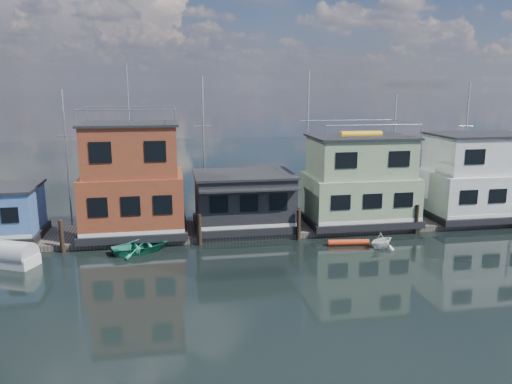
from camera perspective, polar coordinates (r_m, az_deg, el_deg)
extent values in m
plane|color=black|center=(26.81, 3.57, -11.70)|extent=(160.00, 160.00, 0.00)
cube|color=#595147|center=(37.82, -0.63, -4.17)|extent=(48.00, 5.00, 0.40)
cube|color=black|center=(37.34, -13.65, -4.02)|extent=(7.40, 5.90, 0.50)
cube|color=brown|center=(36.82, -13.82, -0.85)|extent=(7.00, 5.50, 3.74)
cube|color=brown|center=(36.20, -14.10, 4.71)|extent=(6.30, 4.95, 3.46)
cube|color=black|center=(36.03, -14.25, 7.56)|extent=(6.65, 5.23, 0.16)
cylinder|color=silver|center=(35.93, -14.43, 10.87)|extent=(0.08, 0.08, 4.00)
cube|color=black|center=(37.62, -1.39, -3.55)|extent=(7.40, 5.40, 0.50)
cube|color=black|center=(37.14, -1.40, -0.65)|extent=(7.00, 5.00, 3.40)
cube|color=black|center=(36.79, -1.42, 2.05)|extent=(7.30, 5.30, 0.16)
cube|color=black|center=(34.18, -0.72, 0.26)|extent=(7.00, 1.20, 0.12)
cube|color=black|center=(39.90, 11.52, -2.88)|extent=(8.40, 5.90, 0.50)
cube|color=#8EA87C|center=(39.47, 11.63, -0.34)|extent=(8.00, 5.50, 3.12)
cube|color=#8EA87C|center=(38.95, 11.82, 3.97)|extent=(7.20, 4.95, 2.88)
cube|color=black|center=(38.77, 11.91, 6.19)|extent=(7.60, 5.23, 0.16)
cylinder|color=#FFAF16|center=(38.75, 11.93, 6.44)|extent=(3.20, 0.56, 0.56)
cube|color=black|center=(44.47, 23.62, -2.12)|extent=(8.40, 5.90, 0.50)
cube|color=silver|center=(44.09, 23.82, 0.16)|extent=(8.00, 5.50, 3.12)
cube|color=silver|center=(43.62, 24.16, 4.02)|extent=(7.20, 4.95, 2.88)
cube|color=black|center=(43.46, 24.33, 6.00)|extent=(7.60, 5.23, 0.16)
cylinder|color=#2D2116|center=(35.18, -21.32, -4.77)|extent=(0.28, 0.28, 2.20)
cylinder|color=#2D2116|center=(34.48, -6.48, -4.32)|extent=(0.28, 0.28, 2.20)
cylinder|color=#2D2116|center=(35.54, 4.88, -3.78)|extent=(0.28, 0.28, 2.20)
cylinder|color=#2D2116|center=(38.76, 17.88, -2.99)|extent=(0.28, 0.28, 2.20)
cylinder|color=silver|center=(42.99, -20.81, 3.90)|extent=(0.16, 0.16, 10.50)
cylinder|color=silver|center=(42.81, -20.97, 5.99)|extent=(1.40, 0.06, 0.06)
cylinder|color=silver|center=(42.23, -6.01, 5.18)|extent=(0.16, 0.16, 11.50)
cylinder|color=silver|center=(42.05, -6.06, 7.51)|extent=(1.40, 0.06, 0.06)
cylinder|color=silver|center=(43.73, 5.89, 5.75)|extent=(0.16, 0.16, 12.00)
cylinder|color=silver|center=(43.57, 5.94, 8.10)|extent=(1.40, 0.06, 0.06)
cylinder|color=silver|center=(46.64, 15.40, 4.54)|extent=(0.16, 0.16, 10.00)
cylinder|color=silver|center=(46.48, 15.51, 6.37)|extent=(1.40, 0.06, 0.06)
cylinder|color=silver|center=(49.96, 22.75, 5.09)|extent=(0.16, 0.16, 11.00)
cylinder|color=silver|center=(49.81, 22.91, 6.97)|extent=(1.40, 0.06, 0.06)
cube|color=silver|center=(34.54, -26.77, -6.89)|extent=(4.31, 3.08, 0.67)
cylinder|color=#A1A0A5|center=(34.43, -26.83, -6.28)|extent=(4.18, 3.09, 1.63)
cylinder|color=red|center=(35.08, 10.51, -5.69)|extent=(2.87, 0.71, 0.42)
imported|color=white|center=(34.88, 14.17, -5.37)|extent=(2.71, 2.58, 1.11)
imported|color=#279070|center=(33.97, -13.06, -6.08)|extent=(4.37, 3.67, 0.77)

